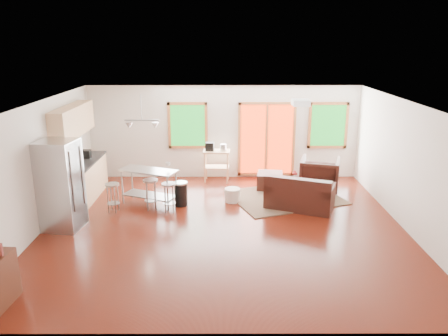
{
  "coord_description": "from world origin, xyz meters",
  "views": [
    {
      "loc": [
        -0.02,
        -8.48,
        3.79
      ],
      "look_at": [
        0.0,
        0.3,
        1.2
      ],
      "focal_mm": 35.0,
      "sensor_mm": 36.0,
      "label": 1
    }
  ],
  "objects_px": {
    "coffee_table": "(293,184)",
    "armchair": "(320,173)",
    "ottoman": "(270,181)",
    "island": "(149,181)",
    "loveseat": "(299,195)",
    "refrigerator": "(61,185)",
    "kitchen_cart": "(216,155)",
    "rug": "(285,197)"
  },
  "relations": [
    {
      "from": "rug",
      "to": "ottoman",
      "type": "height_order",
      "value": "ottoman"
    },
    {
      "from": "loveseat",
      "to": "kitchen_cart",
      "type": "xyz_separation_m",
      "value": [
        -1.98,
        2.03,
        0.43
      ]
    },
    {
      "from": "ottoman",
      "to": "kitchen_cart",
      "type": "distance_m",
      "value": 1.66
    },
    {
      "from": "rug",
      "to": "island",
      "type": "xyz_separation_m",
      "value": [
        -3.31,
        -0.43,
        0.58
      ]
    },
    {
      "from": "loveseat",
      "to": "armchair",
      "type": "distance_m",
      "value": 1.4
    },
    {
      "from": "loveseat",
      "to": "ottoman",
      "type": "relative_size",
      "value": 2.66
    },
    {
      "from": "rug",
      "to": "coffee_table",
      "type": "bearing_deg",
      "value": 12.73
    },
    {
      "from": "ottoman",
      "to": "island",
      "type": "distance_m",
      "value": 3.22
    },
    {
      "from": "armchair",
      "to": "coffee_table",
      "type": "bearing_deg",
      "value": 47.39
    },
    {
      "from": "coffee_table",
      "to": "kitchen_cart",
      "type": "xyz_separation_m",
      "value": [
        -1.94,
        1.3,
        0.41
      ]
    },
    {
      "from": "rug",
      "to": "ottoman",
      "type": "xyz_separation_m",
      "value": [
        -0.32,
        0.7,
        0.2
      ]
    },
    {
      "from": "kitchen_cart",
      "to": "armchair",
      "type": "bearing_deg",
      "value": -17.32
    },
    {
      "from": "rug",
      "to": "kitchen_cart",
      "type": "xyz_separation_m",
      "value": [
        -1.75,
        1.34,
        0.74
      ]
    },
    {
      "from": "rug",
      "to": "ottoman",
      "type": "distance_m",
      "value": 0.79
    },
    {
      "from": "refrigerator",
      "to": "island",
      "type": "relative_size",
      "value": 1.28
    },
    {
      "from": "loveseat",
      "to": "island",
      "type": "xyz_separation_m",
      "value": [
        -3.53,
        0.26,
        0.27
      ]
    },
    {
      "from": "armchair",
      "to": "refrigerator",
      "type": "xyz_separation_m",
      "value": [
        -5.81,
        -2.28,
        0.44
      ]
    },
    {
      "from": "rug",
      "to": "loveseat",
      "type": "relative_size",
      "value": 1.48
    },
    {
      "from": "ottoman",
      "to": "island",
      "type": "bearing_deg",
      "value": -159.28
    },
    {
      "from": "rug",
      "to": "loveseat",
      "type": "distance_m",
      "value": 0.79
    },
    {
      "from": "refrigerator",
      "to": "kitchen_cart",
      "type": "xyz_separation_m",
      "value": [
        3.12,
        3.12,
        -0.18
      ]
    },
    {
      "from": "ottoman",
      "to": "island",
      "type": "height_order",
      "value": "island"
    },
    {
      "from": "island",
      "to": "kitchen_cart",
      "type": "bearing_deg",
      "value": 48.81
    },
    {
      "from": "loveseat",
      "to": "refrigerator",
      "type": "bearing_deg",
      "value": -146.34
    },
    {
      "from": "refrigerator",
      "to": "kitchen_cart",
      "type": "height_order",
      "value": "refrigerator"
    },
    {
      "from": "ottoman",
      "to": "refrigerator",
      "type": "distance_m",
      "value": 5.23
    },
    {
      "from": "rug",
      "to": "refrigerator",
      "type": "distance_m",
      "value": 5.27
    },
    {
      "from": "loveseat",
      "to": "armchair",
      "type": "xyz_separation_m",
      "value": [
        0.71,
        1.19,
        0.17
      ]
    },
    {
      "from": "armchair",
      "to": "ottoman",
      "type": "height_order",
      "value": "armchair"
    },
    {
      "from": "armchair",
      "to": "ottoman",
      "type": "relative_size",
      "value": 1.51
    },
    {
      "from": "rug",
      "to": "refrigerator",
      "type": "height_order",
      "value": "refrigerator"
    },
    {
      "from": "ottoman",
      "to": "coffee_table",
      "type": "bearing_deg",
      "value": -52.61
    },
    {
      "from": "ottoman",
      "to": "refrigerator",
      "type": "xyz_separation_m",
      "value": [
        -4.55,
        -2.47,
        0.72
      ]
    },
    {
      "from": "island",
      "to": "kitchen_cart",
      "type": "distance_m",
      "value": 2.36
    },
    {
      "from": "armchair",
      "to": "refrigerator",
      "type": "distance_m",
      "value": 6.26
    },
    {
      "from": "rug",
      "to": "island",
      "type": "height_order",
      "value": "island"
    },
    {
      "from": "coffee_table",
      "to": "armchair",
      "type": "distance_m",
      "value": 0.9
    },
    {
      "from": "rug",
      "to": "ottoman",
      "type": "relative_size",
      "value": 3.94
    },
    {
      "from": "armchair",
      "to": "island",
      "type": "relative_size",
      "value": 0.67
    },
    {
      "from": "coffee_table",
      "to": "refrigerator",
      "type": "distance_m",
      "value": 5.4
    },
    {
      "from": "refrigerator",
      "to": "loveseat",
      "type": "bearing_deg",
      "value": 19.56
    },
    {
      "from": "kitchen_cart",
      "to": "refrigerator",
      "type": "bearing_deg",
      "value": -135.01
    }
  ]
}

